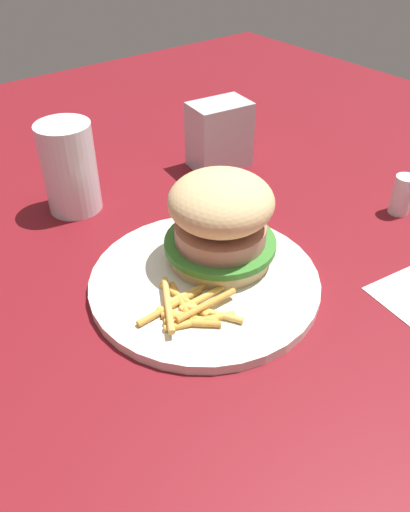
{
  "coord_description": "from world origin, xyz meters",
  "views": [
    {
      "loc": [
        -0.36,
        0.27,
        0.38
      ],
      "look_at": [
        -0.02,
        -0.0,
        0.04
      ],
      "focal_mm": 35.43,
      "sensor_mm": 36.0,
      "label": 1
    }
  ],
  "objects_px": {
    "napkin_dispenser": "(219,135)",
    "fries_pile": "(190,307)",
    "plate": "(205,281)",
    "salt_shaker": "(402,195)",
    "sandwich": "(218,218)",
    "drink_glass": "(70,172)"
  },
  "relations": [
    {
      "from": "drink_glass",
      "to": "salt_shaker",
      "type": "distance_m",
      "value": 0.45
    },
    {
      "from": "salt_shaker",
      "to": "napkin_dispenser",
      "type": "bearing_deg",
      "value": 21.98
    },
    {
      "from": "sandwich",
      "to": "salt_shaker",
      "type": "distance_m",
      "value": 0.28
    },
    {
      "from": "fries_pile",
      "to": "sandwich",
      "type": "bearing_deg",
      "value": -56.15
    },
    {
      "from": "drink_glass",
      "to": "salt_shaker",
      "type": "relative_size",
      "value": 2.24
    },
    {
      "from": "fries_pile",
      "to": "napkin_dispenser",
      "type": "height_order",
      "value": "napkin_dispenser"
    },
    {
      "from": "fries_pile",
      "to": "napkin_dispenser",
      "type": "relative_size",
      "value": 1.08
    },
    {
      "from": "napkin_dispenser",
      "to": "plate",
      "type": "bearing_deg",
      "value": -124.92
    },
    {
      "from": "napkin_dispenser",
      "to": "salt_shaker",
      "type": "bearing_deg",
      "value": -60.68
    },
    {
      "from": "sandwich",
      "to": "drink_glass",
      "type": "relative_size",
      "value": 1.06
    },
    {
      "from": "plate",
      "to": "napkin_dispenser",
      "type": "distance_m",
      "value": 0.3
    },
    {
      "from": "drink_glass",
      "to": "sandwich",
      "type": "bearing_deg",
      "value": -161.3
    },
    {
      "from": "napkin_dispenser",
      "to": "fries_pile",
      "type": "bearing_deg",
      "value": -126.83
    },
    {
      "from": "salt_shaker",
      "to": "sandwich",
      "type": "bearing_deg",
      "value": 76.7
    },
    {
      "from": "drink_glass",
      "to": "salt_shaker",
      "type": "bearing_deg",
      "value": -129.59
    },
    {
      "from": "fries_pile",
      "to": "salt_shaker",
      "type": "height_order",
      "value": "salt_shaker"
    },
    {
      "from": "fries_pile",
      "to": "napkin_dispenser",
      "type": "bearing_deg",
      "value": -44.17
    },
    {
      "from": "plate",
      "to": "napkin_dispenser",
      "type": "xyz_separation_m",
      "value": [
        0.22,
        -0.2,
        0.04
      ]
    },
    {
      "from": "sandwich",
      "to": "plate",
      "type": "bearing_deg",
      "value": 121.1
    },
    {
      "from": "drink_glass",
      "to": "napkin_dispenser",
      "type": "xyz_separation_m",
      "value": [
        -0.02,
        -0.24,
        -0.0
      ]
    },
    {
      "from": "plate",
      "to": "sandwich",
      "type": "relative_size",
      "value": 2.0
    },
    {
      "from": "plate",
      "to": "salt_shaker",
      "type": "relative_size",
      "value": 4.73
    }
  ]
}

